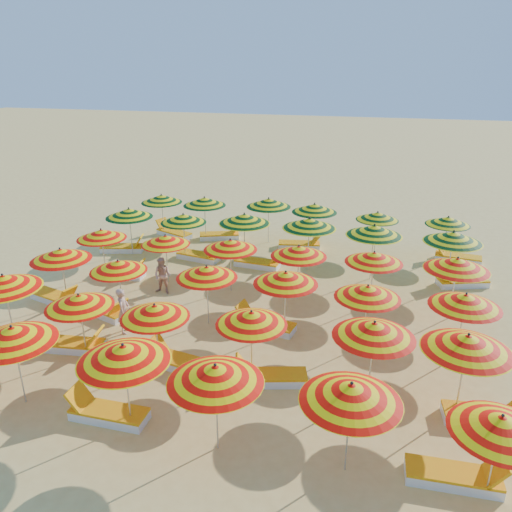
# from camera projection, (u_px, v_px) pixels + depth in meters

# --- Properties ---
(ground) EXTENTS (120.00, 120.00, 0.00)m
(ground) POSITION_uv_depth(u_px,v_px,m) (252.00, 309.00, 15.79)
(ground) COLOR #E2BF64
(ground) RESTS_ON ground
(umbrella_1) EXTENTS (2.27, 2.27, 2.01)m
(umbrella_1) POSITION_uv_depth(u_px,v_px,m) (12.00, 335.00, 10.83)
(umbrella_1) COLOR silver
(umbrella_1) RESTS_ON ground
(umbrella_2) EXTENTS (2.39, 2.39, 2.04)m
(umbrella_2) POSITION_uv_depth(u_px,v_px,m) (123.00, 354.00, 10.08)
(umbrella_2) COLOR silver
(umbrella_2) RESTS_ON ground
(umbrella_3) EXTENTS (2.20, 2.20, 2.01)m
(umbrella_3) POSITION_uv_depth(u_px,v_px,m) (215.00, 374.00, 9.47)
(umbrella_3) COLOR silver
(umbrella_3) RESTS_ON ground
(umbrella_4) EXTENTS (2.03, 2.03, 2.01)m
(umbrella_4) POSITION_uv_depth(u_px,v_px,m) (351.00, 393.00, 8.93)
(umbrella_4) COLOR silver
(umbrella_4) RESTS_ON ground
(umbrella_5) EXTENTS (1.93, 1.93, 1.83)m
(umbrella_5) POSITION_uv_depth(u_px,v_px,m) (501.00, 425.00, 8.37)
(umbrella_5) COLOR silver
(umbrella_5) RESTS_ON ground
(umbrella_6) EXTENTS (2.46, 2.46, 2.08)m
(umbrella_6) POSITION_uv_depth(u_px,v_px,m) (3.00, 282.00, 13.26)
(umbrella_6) COLOR silver
(umbrella_6) RESTS_ON ground
(umbrella_7) EXTENTS (1.89, 1.89, 1.84)m
(umbrella_7) POSITION_uv_depth(u_px,v_px,m) (79.00, 301.00, 12.68)
(umbrella_7) COLOR silver
(umbrella_7) RESTS_ON ground
(umbrella_8) EXTENTS (1.87, 1.87, 1.82)m
(umbrella_8) POSITION_uv_depth(u_px,v_px,m) (155.00, 311.00, 12.20)
(umbrella_8) COLOR silver
(umbrella_8) RESTS_ON ground
(umbrella_9) EXTENTS (1.78, 1.78, 1.84)m
(umbrella_9) POSITION_uv_depth(u_px,v_px,m) (251.00, 318.00, 11.83)
(umbrella_9) COLOR silver
(umbrella_9) RESTS_ON ground
(umbrella_10) EXTENTS (1.94, 1.94, 1.98)m
(umbrella_10) POSITION_uv_depth(u_px,v_px,m) (374.00, 330.00, 11.08)
(umbrella_10) COLOR silver
(umbrella_10) RESTS_ON ground
(umbrella_11) EXTENTS (1.98, 1.98, 2.04)m
(umbrella_11) POSITION_uv_depth(u_px,v_px,m) (468.00, 343.00, 10.46)
(umbrella_11) COLOR silver
(umbrella_11) RESTS_ON ground
(umbrella_12) EXTENTS (2.35, 2.35, 1.97)m
(umbrella_12) POSITION_uv_depth(u_px,v_px,m) (60.00, 254.00, 15.42)
(umbrella_12) COLOR silver
(umbrella_12) RESTS_ON ground
(umbrella_13) EXTENTS (1.75, 1.75, 1.81)m
(umbrella_13) POSITION_uv_depth(u_px,v_px,m) (118.00, 266.00, 14.90)
(umbrella_13) COLOR silver
(umbrella_13) RESTS_ON ground
(umbrella_14) EXTENTS (2.11, 2.11, 1.89)m
(umbrella_14) POSITION_uv_depth(u_px,v_px,m) (207.00, 272.00, 14.30)
(umbrella_14) COLOR silver
(umbrella_14) RESTS_ON ground
(umbrella_15) EXTENTS (1.89, 1.89, 1.93)m
(umbrella_15) POSITION_uv_depth(u_px,v_px,m) (286.00, 278.00, 13.83)
(umbrella_15) COLOR silver
(umbrella_15) RESTS_ON ground
(umbrella_16) EXTENTS (2.08, 2.08, 1.87)m
(umbrella_16) POSITION_uv_depth(u_px,v_px,m) (368.00, 292.00, 13.12)
(umbrella_16) COLOR silver
(umbrella_16) RESTS_ON ground
(umbrella_17) EXTENTS (2.32, 2.32, 1.91)m
(umbrella_17) POSITION_uv_depth(u_px,v_px,m) (465.00, 301.00, 12.55)
(umbrella_17) COLOR silver
(umbrella_17) RESTS_ON ground
(umbrella_18) EXTENTS (2.23, 2.23, 1.84)m
(umbrella_18) POSITION_uv_depth(u_px,v_px,m) (101.00, 234.00, 17.58)
(umbrella_18) COLOR silver
(umbrella_18) RESTS_ON ground
(umbrella_19) EXTENTS (1.92, 1.92, 1.78)m
(umbrella_19) POSITION_uv_depth(u_px,v_px,m) (165.00, 240.00, 17.14)
(umbrella_19) COLOR silver
(umbrella_19) RESTS_ON ground
(umbrella_20) EXTENTS (2.20, 2.20, 1.89)m
(umbrella_20) POSITION_uv_depth(u_px,v_px,m) (230.00, 245.00, 16.43)
(umbrella_20) COLOR silver
(umbrella_20) RESTS_ON ground
(umbrella_21) EXTENTS (2.02, 2.02, 1.91)m
(umbrella_21) POSITION_uv_depth(u_px,v_px,m) (299.00, 251.00, 15.83)
(umbrella_21) COLOR silver
(umbrella_21) RESTS_ON ground
(umbrella_22) EXTENTS (2.20, 2.20, 1.90)m
(umbrella_22) POSITION_uv_depth(u_px,v_px,m) (374.00, 258.00, 15.35)
(umbrella_22) COLOR silver
(umbrella_22) RESTS_ON ground
(umbrella_23) EXTENTS (2.50, 2.50, 2.02)m
(umbrella_23) POSITION_uv_depth(u_px,v_px,m) (457.00, 264.00, 14.56)
(umbrella_23) COLOR silver
(umbrella_23) RESTS_ON ground
(umbrella_24) EXTENTS (1.89, 1.89, 1.96)m
(umbrella_24) POSITION_uv_depth(u_px,v_px,m) (129.00, 213.00, 19.65)
(umbrella_24) COLOR silver
(umbrella_24) RESTS_ON ground
(umbrella_25) EXTENTS (2.08, 2.08, 1.88)m
(umbrella_25) POSITION_uv_depth(u_px,v_px,m) (183.00, 218.00, 19.21)
(umbrella_25) COLOR silver
(umbrella_25) RESTS_ON ground
(umbrella_26) EXTENTS (2.52, 2.52, 2.06)m
(umbrella_26) POSITION_uv_depth(u_px,v_px,m) (244.00, 219.00, 18.64)
(umbrella_26) COLOR silver
(umbrella_26) RESTS_ON ground
(umbrella_27) EXTENTS (2.00, 2.00, 2.08)m
(umbrella_27) POSITION_uv_depth(u_px,v_px,m) (309.00, 223.00, 18.05)
(umbrella_27) COLOR silver
(umbrella_27) RESTS_ON ground
(umbrella_28) EXTENTS (2.48, 2.48, 2.08)m
(umbrella_28) POSITION_uv_depth(u_px,v_px,m) (374.00, 231.00, 17.29)
(umbrella_28) COLOR silver
(umbrella_28) RESTS_ON ground
(umbrella_29) EXTENTS (2.36, 2.36, 2.07)m
(umbrella_29) POSITION_uv_depth(u_px,v_px,m) (453.00, 237.00, 16.67)
(umbrella_29) COLOR silver
(umbrella_29) RESTS_ON ground
(umbrella_30) EXTENTS (1.90, 1.90, 1.90)m
(umbrella_30) POSITION_uv_depth(u_px,v_px,m) (161.00, 199.00, 21.90)
(umbrella_30) COLOR silver
(umbrella_30) RESTS_ON ground
(umbrella_31) EXTENTS (1.86, 1.86, 1.94)m
(umbrella_31) POSITION_uv_depth(u_px,v_px,m) (204.00, 201.00, 21.32)
(umbrella_31) COLOR silver
(umbrella_31) RESTS_ON ground
(umbrella_32) EXTENTS (2.12, 2.12, 2.00)m
(umbrella_32) POSITION_uv_depth(u_px,v_px,m) (269.00, 203.00, 20.95)
(umbrella_32) COLOR silver
(umbrella_32) RESTS_ON ground
(umbrella_33) EXTENTS (2.42, 2.42, 1.96)m
(umbrella_33) POSITION_uv_depth(u_px,v_px,m) (314.00, 208.00, 20.32)
(umbrella_33) COLOR silver
(umbrella_33) RESTS_ON ground
(umbrella_34) EXTENTS (1.70, 1.70, 1.79)m
(umbrella_34) POSITION_uv_depth(u_px,v_px,m) (377.00, 216.00, 19.76)
(umbrella_34) COLOR silver
(umbrella_34) RESTS_ON ground
(umbrella_35) EXTENTS (2.09, 2.09, 1.79)m
(umbrella_35) POSITION_uv_depth(u_px,v_px,m) (448.00, 221.00, 19.16)
(umbrella_35) COLOR silver
(umbrella_35) RESTS_ON ground
(lounger_0) EXTENTS (1.74, 0.59, 0.69)m
(lounger_0) POSITION_uv_depth(u_px,v_px,m) (107.00, 413.00, 10.87)
(lounger_0) COLOR white
(lounger_0) RESTS_ON ground
(lounger_1) EXTENTS (1.76, 0.66, 0.69)m
(lounger_1) POSITION_uv_depth(u_px,v_px,m) (455.00, 476.00, 9.22)
(lounger_1) COLOR white
(lounger_1) RESTS_ON ground
(lounger_2) EXTENTS (1.79, 0.80, 0.69)m
(lounger_2) POSITION_uv_depth(u_px,v_px,m) (73.00, 345.00, 13.49)
(lounger_2) COLOR white
(lounger_2) RESTS_ON ground
(lounger_3) EXTENTS (1.80, 0.86, 0.69)m
(lounger_3) POSITION_uv_depth(u_px,v_px,m) (179.00, 362.00, 12.72)
(lounger_3) COLOR white
(lounger_3) RESTS_ON ground
(lounger_4) EXTENTS (1.83, 1.03, 0.69)m
(lounger_4) POSITION_uv_depth(u_px,v_px,m) (270.00, 377.00, 12.11)
(lounger_4) COLOR white
(lounger_4) RESTS_ON ground
(lounger_5) EXTENTS (1.79, 0.77, 0.69)m
(lounger_5) POSITION_uv_depth(u_px,v_px,m) (486.00, 415.00, 10.80)
(lounger_5) COLOR white
(lounger_5) RESTS_ON ground
(lounger_6) EXTENTS (1.82, 1.02, 0.69)m
(lounger_6) POSITION_uv_depth(u_px,v_px,m) (55.00, 297.00, 16.19)
(lounger_6) COLOR white
(lounger_6) RESTS_ON ground
(lounger_7) EXTENTS (1.83, 1.10, 0.69)m
(lounger_7) POSITION_uv_depth(u_px,v_px,m) (104.00, 310.00, 15.34)
(lounger_7) COLOR white
(lounger_7) RESTS_ON ground
(lounger_8) EXTENTS (1.81, 0.88, 0.69)m
(lounger_8) POSITION_uv_depth(u_px,v_px,m) (265.00, 324.00, 14.55)
(lounger_8) COLOR white
(lounger_8) RESTS_ON ground
(lounger_9) EXTENTS (1.77, 0.69, 0.69)m
(lounger_9) POSITION_uv_depth(u_px,v_px,m) (122.00, 273.00, 18.07)
(lounger_9) COLOR white
(lounger_9) RESTS_ON ground
(lounger_10) EXTENTS (1.82, 1.00, 0.69)m
(lounger_10) POSITION_uv_depth(u_px,v_px,m) (123.00, 248.00, 20.49)
(lounger_10) COLOR white
(lounger_10) RESTS_ON ground
(lounger_11) EXTENTS (1.81, 0.87, 0.69)m
(lounger_11) POSITION_uv_depth(u_px,v_px,m) (200.00, 256.00, 19.62)
(lounger_11) COLOR white
(lounger_11) RESTS_ON ground
(lounger_12) EXTENTS (1.78, 0.73, 0.69)m
(lounger_12) POSITION_uv_depth(u_px,v_px,m) (258.00, 263.00, 18.94)
(lounger_12) COLOR white
(lounger_12) RESTS_ON ground
(lounger_13) EXTENTS (1.83, 1.12, 0.69)m
(lounger_13) POSITION_uv_depth(u_px,v_px,m) (461.00, 282.00, 17.34)
(lounger_13) COLOR white
(lounger_13) RESTS_ON ground
(lounger_14) EXTENTS (1.82, 1.20, 0.69)m
(lounger_14) POSITION_uv_depth(u_px,v_px,m) (173.00, 233.00, 22.26)
(lounger_14) COLOR white
(lounger_14) RESTS_ON ground
(lounger_15) EXTENTS (1.83, 1.16, 0.69)m
(lounger_15) POSITION_uv_depth(u_px,v_px,m) (220.00, 235.00, 21.96)
(lounger_15) COLOR white
(lounger_15) RESTS_ON ground
(lounger_16) EXTENTS (1.81, 0.89, 0.69)m
(lounger_16) POSITION_uv_depth(u_px,v_px,m) (300.00, 245.00, 20.84)
(lounger_16) COLOR white
(lounger_16) RESTS_ON ground
(lounger_17) EXTENTS (1.79, 0.78, 0.69)m
(lounger_17) POSITION_uv_depth(u_px,v_px,m) (457.00, 257.00, 19.48)
(lounger_17) COLOR white
(lounger_17) RESTS_ON ground
(beachgoer_b) EXTENTS (0.64, 0.51, 1.26)m
(beachgoer_b) POSITION_uv_depth(u_px,v_px,m) (163.00, 276.00, 16.63)
(beachgoer_b) COLOR tan
(beachgoer_b) RESTS_ON ground
(beachgoer_a) EXTENTS (0.43, 0.56, 1.37)m
(beachgoer_a) POSITION_uv_depth(u_px,v_px,m) (124.00, 311.00, 14.19)
(beachgoer_a) COLOR tan
(beachgoer_a) RESTS_ON ground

